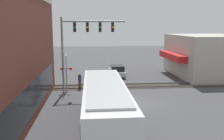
# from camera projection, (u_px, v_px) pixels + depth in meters

# --- Properties ---
(ground_plane) EXTENTS (120.00, 120.00, 0.00)m
(ground_plane) POSITION_uv_depth(u_px,v_px,m) (134.00, 103.00, 21.18)
(ground_plane) COLOR #424244
(shop_building) EXTENTS (11.17, 9.76, 5.29)m
(shop_building) POSITION_uv_depth(u_px,v_px,m) (208.00, 55.00, 32.68)
(shop_building) COLOR #B2ADA3
(shop_building) RESTS_ON ground
(city_bus) EXTENTS (10.81, 2.59, 3.02)m
(city_bus) POSITION_uv_depth(u_px,v_px,m) (105.00, 105.00, 15.24)
(city_bus) COLOR silver
(city_bus) RESTS_ON ground
(traffic_signal_gantry) EXTENTS (0.42, 6.11, 7.28)m
(traffic_signal_gantry) POSITION_uv_depth(u_px,v_px,m) (82.00, 37.00, 23.71)
(traffic_signal_gantry) COLOR gray
(traffic_signal_gantry) RESTS_ON ground
(crossing_signal) EXTENTS (1.41, 1.18, 3.81)m
(crossing_signal) POSITION_uv_depth(u_px,v_px,m) (66.00, 69.00, 24.50)
(crossing_signal) COLOR gray
(crossing_signal) RESTS_ON ground
(rail_track_near) EXTENTS (2.60, 60.00, 0.15)m
(rail_track_near) POSITION_uv_depth(u_px,v_px,m) (124.00, 86.00, 27.06)
(rail_track_near) COLOR #332D28
(rail_track_near) RESTS_ON ground
(parked_car_silver) EXTENTS (4.34, 1.82, 1.46)m
(parked_car_silver) POSITION_uv_depth(u_px,v_px,m) (117.00, 71.00, 32.32)
(parked_car_silver) COLOR #B7B7BC
(parked_car_silver) RESTS_ON ground
(pedestrian_at_crossing) EXTENTS (0.34, 0.34, 1.67)m
(pedestrian_at_crossing) POSITION_uv_depth(u_px,v_px,m) (80.00, 81.00, 25.76)
(pedestrian_at_crossing) COLOR #473828
(pedestrian_at_crossing) RESTS_ON ground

